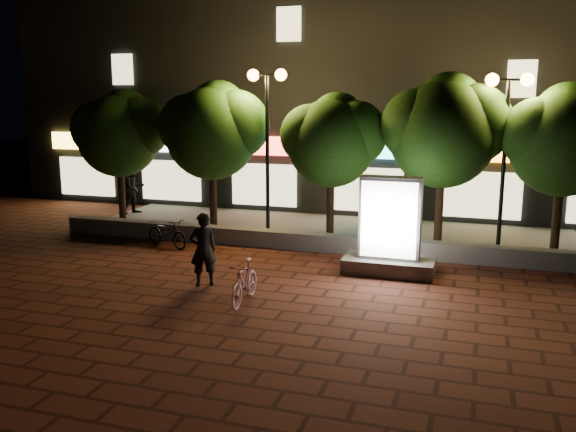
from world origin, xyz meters
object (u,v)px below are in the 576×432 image
at_px(ad_kiosk, 390,235).
at_px(scooter_pink, 245,282).
at_px(street_lamp_left, 267,110).
at_px(pedestrian, 134,188).
at_px(tree_far_left, 121,130).
at_px(street_lamp_right, 507,117).
at_px(tree_left, 214,128).
at_px(tree_right, 445,127).
at_px(scooter_parked, 167,233).
at_px(rider, 203,249).
at_px(tree_mid, 333,137).
at_px(tree_far_right, 566,136).

bearing_deg(ad_kiosk, scooter_pink, -128.92).
bearing_deg(scooter_pink, street_lamp_left, 102.99).
relative_size(street_lamp_left, pedestrian, 2.66).
bearing_deg(tree_far_left, scooter_pink, -41.92).
bearing_deg(street_lamp_right, ad_kiosk, -133.47).
bearing_deg(tree_far_left, tree_left, 0.00).
xyz_separation_m(tree_right, scooter_parked, (-7.76, -2.46, -3.14)).
relative_size(rider, scooter_parked, 1.08).
bearing_deg(tree_mid, ad_kiosk, -54.09).
bearing_deg(scooter_pink, pedestrian, 131.96).
distance_m(tree_mid, ad_kiosk, 4.43).
height_order(street_lamp_left, scooter_pink, street_lamp_left).
relative_size(tree_right, scooter_pink, 3.22).
bearing_deg(pedestrian, tree_far_right, -78.29).
distance_m(tree_mid, rider, 6.23).
bearing_deg(pedestrian, scooter_parked, -120.26).
distance_m(scooter_pink, rider, 1.72).
xyz_separation_m(tree_mid, tree_far_right, (6.50, 0.00, 0.15)).
height_order(tree_left, street_lamp_left, street_lamp_left).
bearing_deg(rider, ad_kiosk, 173.83).
bearing_deg(tree_far_left, street_lamp_left, -2.76).
bearing_deg(tree_mid, tree_far_right, 0.00).
height_order(scooter_pink, pedestrian, pedestrian).
distance_m(tree_left, tree_mid, 4.00).
bearing_deg(street_lamp_left, scooter_pink, -74.83).
relative_size(ad_kiosk, rider, 1.40).
height_order(tree_far_right, rider, tree_far_right).
bearing_deg(tree_far_right, rider, -146.52).
xyz_separation_m(tree_far_left, tree_right, (10.80, 0.00, 0.27)).
relative_size(tree_left, street_lamp_right, 0.98).
height_order(tree_mid, scooter_pink, tree_mid).
height_order(scooter_parked, pedestrian, pedestrian).
distance_m(ad_kiosk, scooter_pink, 4.24).
xyz_separation_m(tree_mid, street_lamp_right, (4.95, -0.26, 0.68)).
distance_m(tree_left, tree_right, 7.30).
distance_m(ad_kiosk, rider, 4.70).
distance_m(tree_far_left, rider, 8.27).
bearing_deg(ad_kiosk, tree_mid, 125.91).
height_order(tree_far_right, scooter_pink, tree_far_right).
distance_m(street_lamp_left, scooter_pink, 7.27).
distance_m(street_lamp_left, street_lamp_right, 7.00).
distance_m(tree_left, ad_kiosk, 7.39).
bearing_deg(tree_right, rider, -132.91).
bearing_deg(street_lamp_left, tree_far_left, 177.24).
relative_size(tree_far_left, ad_kiosk, 1.87).
xyz_separation_m(tree_far_right, scooter_parked, (-10.96, -2.46, -2.94)).
xyz_separation_m(tree_right, pedestrian, (-11.36, 1.51, -2.51)).
xyz_separation_m(ad_kiosk, rider, (-4.05, -2.38, -0.12)).
bearing_deg(scooter_parked, tree_right, -53.07).
xyz_separation_m(tree_right, ad_kiosk, (-1.05, -3.11, -2.56)).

